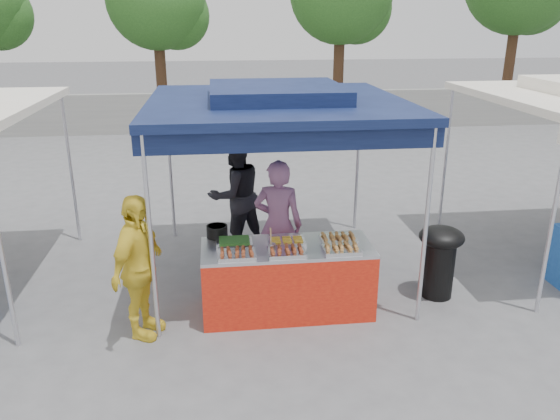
{
  "coord_description": "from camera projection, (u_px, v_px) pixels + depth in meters",
  "views": [
    {
      "loc": [
        -0.79,
        -5.9,
        3.38
      ],
      "look_at": [
        0.0,
        0.6,
        1.05
      ],
      "focal_mm": 35.0,
      "sensor_mm": 36.0,
      "label": 1
    }
  ],
  "objects": [
    {
      "name": "crate_left",
      "position": [
        246.0,
        278.0,
        7.11
      ],
      "size": [
        0.51,
        0.36,
        0.31
      ],
      "primitive_type": "cube",
      "color": "#1538AB",
      "rests_on": "ground_plane"
    },
    {
      "name": "cooking_pot",
      "position": [
        217.0,
        231.0,
        6.6
      ],
      "size": [
        0.25,
        0.25,
        0.15
      ],
      "primitive_type": "cylinder",
      "color": "black",
      "rests_on": "vendor_table"
    },
    {
      "name": "food_tray_fm",
      "position": [
        287.0,
        252.0,
        6.12
      ],
      "size": [
        0.42,
        0.3,
        0.07
      ],
      "color": "silver",
      "rests_on": "vendor_table"
    },
    {
      "name": "back_wall",
      "position": [
        240.0,
        112.0,
        16.83
      ],
      "size": [
        40.0,
        0.25,
        1.2
      ],
      "primitive_type": "cube",
      "color": "gray",
      "rests_on": "ground_plane"
    },
    {
      "name": "crate_right",
      "position": [
        301.0,
        277.0,
        7.19
      ],
      "size": [
        0.44,
        0.31,
        0.27
      ],
      "primitive_type": "cube",
      "color": "#1538AB",
      "rests_on": "ground_plane"
    },
    {
      "name": "skewer_cup",
      "position": [
        272.0,
        248.0,
        6.18
      ],
      "size": [
        0.08,
        0.08,
        0.11
      ],
      "primitive_type": "cylinder",
      "color": "silver",
      "rests_on": "vendor_table"
    },
    {
      "name": "food_tray_br",
      "position": [
        338.0,
        239.0,
        6.48
      ],
      "size": [
        0.42,
        0.3,
        0.07
      ],
      "color": "silver",
      "rests_on": "vendor_table"
    },
    {
      "name": "tree_1",
      "position": [
        161.0,
        4.0,
        17.67
      ],
      "size": [
        3.3,
        3.2,
        5.5
      ],
      "color": "#442B1A",
      "rests_on": "ground_plane"
    },
    {
      "name": "customer_person",
      "position": [
        138.0,
        268.0,
        5.88
      ],
      "size": [
        0.73,
        1.04,
        1.64
      ],
      "primitive_type": "imported",
      "rotation": [
        0.0,
        0.0,
        1.19
      ],
      "color": "yellow",
      "rests_on": "ground_plane"
    },
    {
      "name": "main_canopy",
      "position": [
        276.0,
        101.0,
        6.85
      ],
      "size": [
        3.2,
        3.2,
        2.57
      ],
      "color": "silver",
      "rests_on": "ground_plane"
    },
    {
      "name": "food_tray_fl",
      "position": [
        237.0,
        254.0,
        6.06
      ],
      "size": [
        0.42,
        0.3,
        0.07
      ],
      "color": "silver",
      "rests_on": "vendor_table"
    },
    {
      "name": "food_tray_bl",
      "position": [
        234.0,
        243.0,
        6.38
      ],
      "size": [
        0.42,
        0.3,
        0.07
      ],
      "color": "silver",
      "rests_on": "vendor_table"
    },
    {
      "name": "ground_plane",
      "position": [
        286.0,
        306.0,
        6.74
      ],
      "size": [
        80.0,
        80.0,
        0.0
      ],
      "primitive_type": "plane",
      "color": "#5F5F61"
    },
    {
      "name": "crate_stacked",
      "position": [
        301.0,
        259.0,
        7.11
      ],
      "size": [
        0.43,
        0.3,
        0.26
      ],
      "primitive_type": "cube",
      "color": "#1538AB",
      "rests_on": "crate_right"
    },
    {
      "name": "wok_burner",
      "position": [
        440.0,
        255.0,
        6.82
      ],
      "size": [
        0.56,
        0.56,
        0.94
      ],
      "rotation": [
        0.0,
        0.0,
        -0.17
      ],
      "color": "black",
      "rests_on": "ground_plane"
    },
    {
      "name": "vendor_table",
      "position": [
        287.0,
        279.0,
        6.51
      ],
      "size": [
        2.0,
        0.8,
        0.85
      ],
      "color": "red",
      "rests_on": "ground_plane"
    },
    {
      "name": "vendor_woman",
      "position": [
        278.0,
        225.0,
        6.99
      ],
      "size": [
        0.71,
        0.56,
        1.71
      ],
      "primitive_type": "imported",
      "rotation": [
        0.0,
        0.0,
        2.87
      ],
      "color": "#915C85",
      "rests_on": "ground_plane"
    },
    {
      "name": "helper_man",
      "position": [
        236.0,
        195.0,
        8.03
      ],
      "size": [
        1.09,
        1.0,
        1.79
      ],
      "primitive_type": "imported",
      "rotation": [
        0.0,
        0.0,
        3.62
      ],
      "color": "black",
      "rests_on": "ground_plane"
    },
    {
      "name": "food_tray_bm",
      "position": [
        287.0,
        241.0,
        6.41
      ],
      "size": [
        0.42,
        0.3,
        0.07
      ],
      "color": "silver",
      "rests_on": "vendor_table"
    },
    {
      "name": "food_tray_fr",
      "position": [
        341.0,
        249.0,
        6.19
      ],
      "size": [
        0.42,
        0.3,
        0.07
      ],
      "color": "silver",
      "rests_on": "vendor_table"
    }
  ]
}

